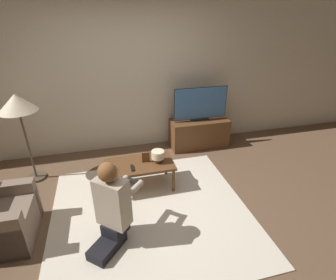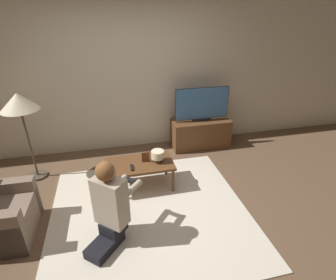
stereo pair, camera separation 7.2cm
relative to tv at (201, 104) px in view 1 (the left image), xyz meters
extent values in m
plane|color=brown|center=(-1.22, -1.59, -0.83)|extent=(10.00, 10.00, 0.00)
cube|color=beige|center=(-1.22, 0.34, 0.47)|extent=(10.00, 0.06, 2.60)
cube|color=beige|center=(-1.22, -1.59, -0.82)|extent=(2.45, 2.33, 0.02)
cube|color=brown|center=(0.00, 0.00, -0.57)|extent=(1.05, 0.44, 0.52)
cube|color=black|center=(0.00, 0.00, -0.29)|extent=(0.33, 0.08, 0.04)
cube|color=black|center=(0.00, 0.00, 0.01)|extent=(0.97, 0.03, 0.58)
cube|color=#38669E|center=(0.00, 0.00, 0.01)|extent=(0.94, 0.04, 0.55)
cube|color=brown|center=(-1.26, -1.01, -0.45)|extent=(0.95, 0.52, 0.04)
cylinder|color=brown|center=(-1.70, -1.23, -0.65)|extent=(0.04, 0.04, 0.37)
cylinder|color=brown|center=(-0.83, -1.23, -0.65)|extent=(0.04, 0.04, 0.37)
cylinder|color=brown|center=(-1.70, -0.79, -0.65)|extent=(0.04, 0.04, 0.37)
cylinder|color=brown|center=(-0.83, -0.79, -0.65)|extent=(0.04, 0.04, 0.37)
cylinder|color=#4C4233|center=(-2.78, -0.38, -0.82)|extent=(0.28, 0.28, 0.03)
cylinder|color=#4C4233|center=(-2.78, -0.38, -0.17)|extent=(0.03, 0.03, 1.26)
cone|color=beige|center=(-2.78, -0.38, 0.38)|extent=(0.51, 0.51, 0.24)
cube|color=#7A6656|center=(-2.94, -1.28, -0.56)|extent=(0.77, 0.16, 0.54)
cube|color=black|center=(-1.79, -2.03, -0.76)|extent=(0.45, 0.46, 0.11)
cube|color=black|center=(-1.68, -1.91, -0.63)|extent=(0.32, 0.33, 0.14)
cube|color=tan|center=(-1.68, -1.91, -0.29)|extent=(0.39, 0.37, 0.55)
sphere|color=tan|center=(-1.68, -1.91, 0.08)|extent=(0.19, 0.19, 0.19)
sphere|color=brown|center=(-1.69, -1.93, 0.09)|extent=(0.20, 0.20, 0.20)
cube|color=black|center=(-1.43, -1.63, -0.26)|extent=(0.12, 0.12, 0.04)
cylinder|color=tan|center=(-1.44, -1.79, -0.26)|extent=(0.25, 0.27, 0.07)
cylinder|color=tan|center=(-1.59, -1.66, -0.26)|extent=(0.25, 0.27, 0.07)
cube|color=brown|center=(-1.17, -0.99, -0.35)|extent=(0.11, 0.01, 0.15)
cylinder|color=#4C3823|center=(-1.00, -1.03, -0.40)|extent=(0.10, 0.10, 0.06)
cylinder|color=beige|center=(-1.00, -1.03, -0.31)|extent=(0.18, 0.18, 0.11)
cube|color=black|center=(-1.38, -1.12, -0.42)|extent=(0.04, 0.15, 0.02)
camera|label=1|loc=(-1.65, -4.12, 1.50)|focal=28.00mm
camera|label=2|loc=(-1.58, -4.13, 1.50)|focal=28.00mm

